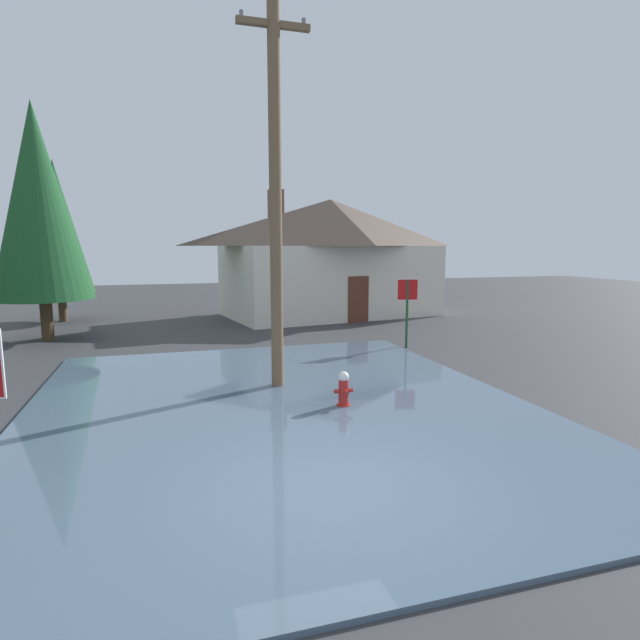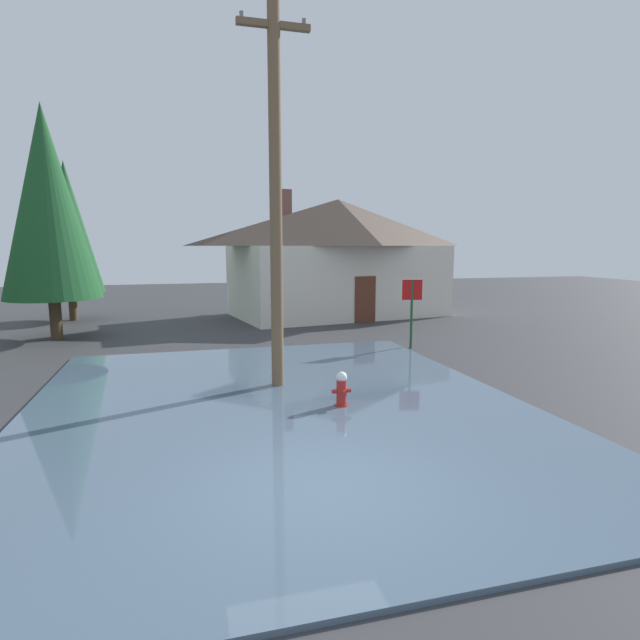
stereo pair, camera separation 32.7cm
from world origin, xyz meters
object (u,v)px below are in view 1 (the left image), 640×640
at_px(house, 330,256).
at_px(pine_tree_far_center, 57,227).
at_px(pine_tree_mid_left, 38,202).
at_px(stop_sign_far, 407,299).
at_px(fire_hydrant, 344,390).
at_px(utility_pole, 275,193).

relative_size(house, pine_tree_far_center, 1.58).
relative_size(house, pine_tree_mid_left, 1.35).
distance_m(stop_sign_far, house, 8.42).
bearing_deg(fire_hydrant, utility_pole, 117.10).
bearing_deg(pine_tree_far_center, stop_sign_far, -39.48).
relative_size(stop_sign_far, pine_tree_far_center, 0.32).
bearing_deg(utility_pole, house, 66.62).
bearing_deg(utility_pole, fire_hydrant, -62.90).
distance_m(fire_hydrant, stop_sign_far, 6.82).
xyz_separation_m(pine_tree_mid_left, pine_tree_far_center, (-0.34, 4.89, -0.69)).
bearing_deg(pine_tree_far_center, fire_hydrant, -62.75).
bearing_deg(house, stop_sign_far, -90.51).
relative_size(fire_hydrant, utility_pole, 0.09).
height_order(utility_pole, pine_tree_far_center, utility_pole).
xyz_separation_m(stop_sign_far, pine_tree_far_center, (-11.83, 9.75, 2.48)).
distance_m(fire_hydrant, pine_tree_mid_left, 13.37).
xyz_separation_m(house, pine_tree_far_center, (-11.91, 1.42, 1.25)).
bearing_deg(utility_pole, stop_sign_far, 34.58).
xyz_separation_m(stop_sign_far, house, (0.07, 8.33, 1.23)).
distance_m(house, pine_tree_far_center, 12.06).
xyz_separation_m(house, pine_tree_mid_left, (-11.56, -3.47, 1.95)).
bearing_deg(pine_tree_mid_left, pine_tree_far_center, 93.99).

